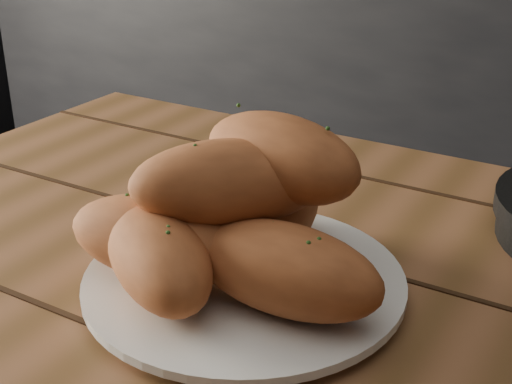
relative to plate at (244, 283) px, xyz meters
name	(u,v)px	position (x,y,z in m)	size (l,w,h in m)	color
counter	(448,126)	(-0.22, 1.41, -0.31)	(2.80, 0.60, 0.90)	black
plate	(244,283)	(0.00, 0.00, 0.00)	(0.28, 0.28, 0.02)	white
bread_rolls	(230,219)	(-0.01, -0.01, 0.06)	(0.29, 0.29, 0.14)	#B05D30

